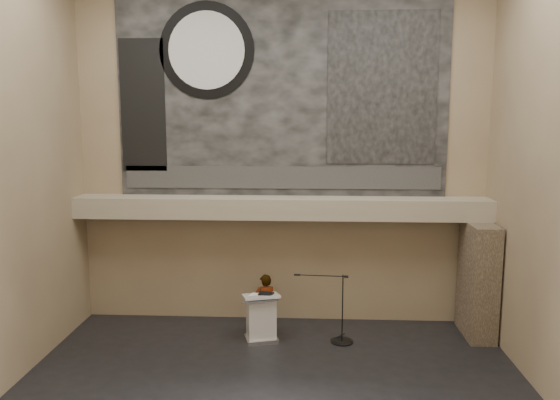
{
  "coord_description": "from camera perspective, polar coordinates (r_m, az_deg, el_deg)",
  "views": [
    {
      "loc": [
        0.65,
        -9.41,
        5.14
      ],
      "look_at": [
        0.0,
        3.2,
        3.2
      ],
      "focal_mm": 35.0,
      "sensor_mm": 36.0,
      "label": 1
    }
  ],
  "objects": [
    {
      "name": "mic_stand",
      "position": [
        12.96,
        6.34,
        -13.55
      ],
      "size": [
        1.36,
        0.52,
        1.6
      ],
      "rotation": [
        0.0,
        0.0,
        -0.07
      ],
      "color": "black",
      "rests_on": "floor"
    },
    {
      "name": "speaker_person",
      "position": [
        13.15,
        -1.56,
        -10.84
      ],
      "size": [
        0.59,
        0.44,
        1.47
      ],
      "primitive_type": "imported",
      "rotation": [
        0.0,
        0.0,
        3.32
      ],
      "color": "silver",
      "rests_on": "floor"
    },
    {
      "name": "wall_front",
      "position": [
        5.52,
        -3.83,
        -0.54
      ],
      "size": [
        10.0,
        0.02,
        8.5
      ],
      "primitive_type": "cube",
      "color": "#866F55",
      "rests_on": "floor"
    },
    {
      "name": "binder",
      "position": [
        12.67,
        -1.46,
        -9.77
      ],
      "size": [
        0.37,
        0.33,
        0.04
      ],
      "primitive_type": "cube",
      "rotation": [
        0.0,
        0.0,
        -0.27
      ],
      "color": "black",
      "rests_on": "lectern"
    },
    {
      "name": "banner_clock_face",
      "position": [
        13.63,
        -7.7,
        15.23
      ],
      "size": [
        1.84,
        0.02,
        1.84
      ],
      "primitive_type": "cylinder",
      "rotation": [
        1.57,
        0.0,
        0.0
      ],
      "color": "silver",
      "rests_on": "banner"
    },
    {
      "name": "lectern",
      "position": [
        12.86,
        -1.98,
        -12.16
      ],
      "size": [
        0.94,
        0.77,
        1.14
      ],
      "rotation": [
        0.0,
        0.0,
        0.28
      ],
      "color": "silver",
      "rests_on": "floor"
    },
    {
      "name": "sprinkler_right",
      "position": [
        13.25,
        8.32,
        -2.1
      ],
      "size": [
        0.04,
        0.04,
        0.06
      ],
      "primitive_type": "cylinder",
      "color": "#B2893D",
      "rests_on": "soffit"
    },
    {
      "name": "stone_pier",
      "position": [
        13.71,
        19.98,
        -7.85
      ],
      "size": [
        0.6,
        1.4,
        2.7
      ],
      "primitive_type": "cube",
      "color": "#46382B",
      "rests_on": "floor"
    },
    {
      "name": "banner_clock_rim",
      "position": [
        13.65,
        -7.68,
        15.22
      ],
      "size": [
        2.3,
        0.02,
        2.3
      ],
      "primitive_type": "cylinder",
      "rotation": [
        1.57,
        0.0,
        0.0
      ],
      "color": "black",
      "rests_on": "banner"
    },
    {
      "name": "floor",
      "position": [
        10.74,
        -0.93,
        -19.86
      ],
      "size": [
        10.0,
        10.0,
        0.0
      ],
      "primitive_type": "plane",
      "color": "black",
      "rests_on": "ground"
    },
    {
      "name": "banner_text_strip",
      "position": [
        13.43,
        0.16,
        2.37
      ],
      "size": [
        7.76,
        0.02,
        0.55
      ],
      "primitive_type": "cube",
      "color": "#2E2E2E",
      "rests_on": "banner"
    },
    {
      "name": "papers",
      "position": [
        12.65,
        -2.7,
        -9.88
      ],
      "size": [
        0.29,
        0.34,
        0.0
      ],
      "primitive_type": "cube",
      "rotation": [
        0.0,
        0.0,
        -0.33
      ],
      "color": "silver",
      "rests_on": "lectern"
    },
    {
      "name": "sprinkler_left",
      "position": [
        13.38,
        -6.79,
        -1.96
      ],
      "size": [
        0.04,
        0.04,
        0.06
      ],
      "primitive_type": "cylinder",
      "color": "#B2893D",
      "rests_on": "soffit"
    },
    {
      "name": "wall_back",
      "position": [
        13.45,
        0.18,
        4.94
      ],
      "size": [
        10.0,
        0.02,
        8.5
      ],
      "primitive_type": "cube",
      "color": "#866F55",
      "rests_on": "floor"
    },
    {
      "name": "banner_brick_print",
      "position": [
        13.94,
        -14.14,
        9.55
      ],
      "size": [
        1.1,
        0.02,
        3.2
      ],
      "primitive_type": "cube",
      "color": "black",
      "rests_on": "banner"
    },
    {
      "name": "banner",
      "position": [
        13.4,
        0.17,
        11.13
      ],
      "size": [
        8.0,
        0.05,
        5.0
      ],
      "primitive_type": "cube",
      "color": "black",
      "rests_on": "wall_back"
    },
    {
      "name": "soffit",
      "position": [
        13.2,
        0.09,
        -0.81
      ],
      "size": [
        10.0,
        0.8,
        0.5
      ],
      "primitive_type": "cube",
      "color": "gray",
      "rests_on": "wall_back"
    },
    {
      "name": "banner_building_print",
      "position": [
        13.47,
        10.63,
        11.4
      ],
      "size": [
        2.6,
        0.02,
        3.6
      ],
      "primitive_type": "cube",
      "color": "black",
      "rests_on": "banner"
    }
  ]
}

